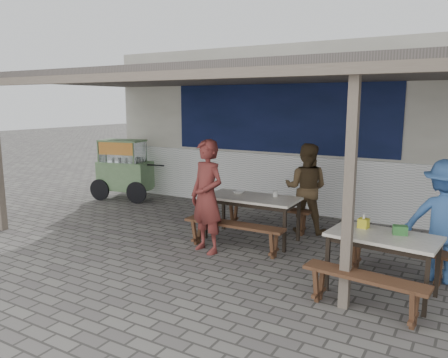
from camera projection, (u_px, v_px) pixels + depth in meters
ground at (212, 250)px, 6.94m from camera, size 60.00×60.00×0.00m
back_wall at (297, 129)px, 9.68m from camera, size 9.00×1.28×3.50m
warung_roof at (240, 78)px, 7.22m from camera, size 9.00×4.21×2.81m
table_left at (252, 201)px, 7.33m from camera, size 1.58×0.80×0.75m
bench_left_street at (234, 230)px, 6.83m from camera, size 1.66×0.33×0.45m
bench_left_wall at (267, 212)px, 7.95m from camera, size 1.66×0.33×0.45m
table_right at (383, 241)px, 5.23m from camera, size 1.32×0.85×0.75m
bench_right_street at (364, 285)px, 4.79m from camera, size 1.38×0.42×0.45m
bench_right_wall at (396, 254)px, 5.79m from camera, size 1.38×0.42×0.45m
vendor_cart at (124, 167)px, 10.43m from camera, size 1.72×0.93×1.43m
patron_street_side at (207, 197)px, 6.71m from camera, size 0.74×0.59×1.76m
patron_wall_side at (306, 188)px, 7.77m from camera, size 0.86×0.71×1.60m
patron_right_table at (445, 221)px, 5.62m from camera, size 1.10×0.73×1.60m
tissue_box at (364, 223)px, 5.50m from camera, size 0.13×0.13×0.12m
donation_box at (400, 230)px, 5.21m from camera, size 0.19×0.15×0.11m
condiment_jar at (275, 194)px, 7.31m from camera, size 0.09×0.09×0.10m
condiment_bowl at (239, 192)px, 7.58m from camera, size 0.23×0.23×0.05m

